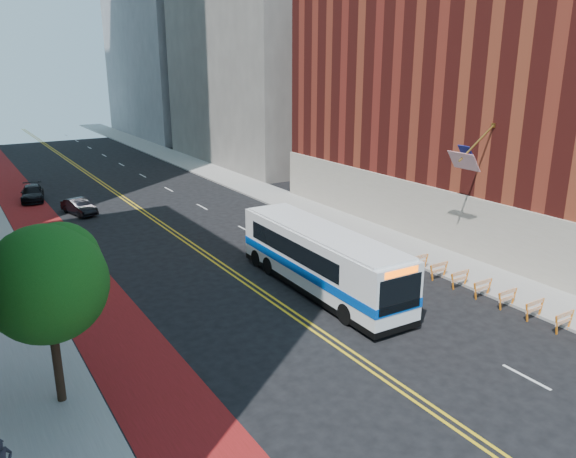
# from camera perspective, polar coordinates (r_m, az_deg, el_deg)

# --- Properties ---
(ground) EXTENTS (160.00, 160.00, 0.00)m
(ground) POSITION_cam_1_polar(r_m,az_deg,el_deg) (22.92, 11.54, -15.65)
(ground) COLOR black
(ground) RESTS_ON ground
(sidewalk_right) EXTENTS (4.00, 140.00, 0.15)m
(sidewalk_right) POSITION_cam_1_polar(r_m,az_deg,el_deg) (52.14, -1.47, 3.40)
(sidewalk_right) COLOR gray
(sidewalk_right) RESTS_ON ground
(bus_lane_paint) EXTENTS (3.60, 140.00, 0.01)m
(bus_lane_paint) POSITION_cam_1_polar(r_m,az_deg,el_deg) (45.70, -23.70, -0.07)
(bus_lane_paint) COLOR maroon
(bus_lane_paint) RESTS_ON ground
(center_line_inner) EXTENTS (0.14, 140.00, 0.01)m
(center_line_inner) POSITION_cam_1_polar(r_m,az_deg,el_deg) (47.34, -14.26, 1.40)
(center_line_inner) COLOR gold
(center_line_inner) RESTS_ON ground
(center_line_outer) EXTENTS (0.14, 140.00, 0.01)m
(center_line_outer) POSITION_cam_1_polar(r_m,az_deg,el_deg) (47.44, -13.85, 1.46)
(center_line_outer) COLOR gold
(center_line_outer) RESTS_ON ground
(lane_dashes) EXTENTS (0.14, 98.20, 0.01)m
(lane_dashes) POSITION_cam_1_polar(r_m,az_deg,el_deg) (56.25, -12.02, 3.96)
(lane_dashes) COLOR silver
(lane_dashes) RESTS_ON ground
(brick_building) EXTENTS (18.73, 36.00, 22.00)m
(brick_building) POSITION_cam_1_polar(r_m,az_deg,el_deg) (44.00, 22.93, 13.98)
(brick_building) COLOR #5B1914
(brick_building) RESTS_ON ground
(construction_barriers) EXTENTS (1.42, 10.91, 1.00)m
(construction_barriers) POSITION_cam_1_polar(r_m,az_deg,el_deg) (31.17, 20.26, -5.93)
(construction_barriers) COLOR orange
(construction_barriers) RESTS_ON ground
(street_tree) EXTENTS (4.20, 4.20, 6.70)m
(street_tree) POSITION_cam_1_polar(r_m,az_deg,el_deg) (21.17, -23.22, -4.67)
(street_tree) COLOR black
(street_tree) RESTS_ON sidewalk_left
(transit_bus) EXTENTS (3.09, 12.79, 3.50)m
(transit_bus) POSITION_cam_1_polar(r_m,az_deg,el_deg) (30.57, 3.22, -2.99)
(transit_bus) COLOR white
(transit_bus) RESTS_ON ground
(car_a) EXTENTS (1.68, 4.13, 1.40)m
(car_a) POSITION_cam_1_polar(r_m,az_deg,el_deg) (40.30, -24.29, -1.25)
(car_a) COLOR black
(car_a) RESTS_ON ground
(car_b) EXTENTS (2.31, 4.11, 1.28)m
(car_b) POSITION_cam_1_polar(r_m,az_deg,el_deg) (49.01, -20.47, 2.14)
(car_b) COLOR black
(car_b) RESTS_ON ground
(car_c) EXTENTS (2.59, 4.85, 1.34)m
(car_c) POSITION_cam_1_polar(r_m,az_deg,el_deg) (55.46, -24.54, 3.32)
(car_c) COLOR black
(car_c) RESTS_ON ground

